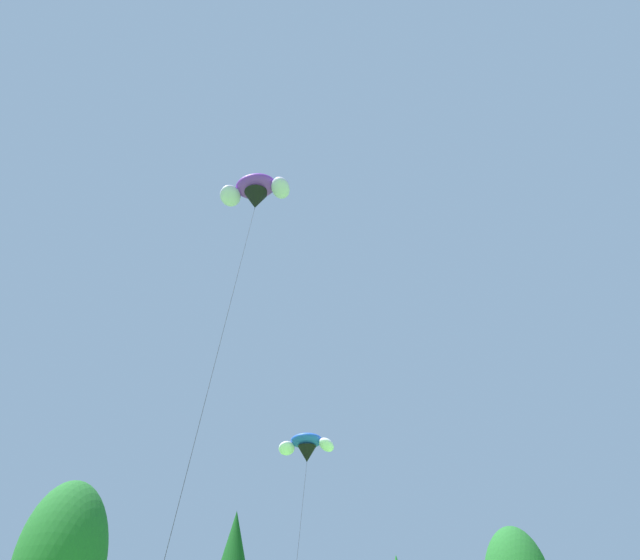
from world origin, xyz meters
The scene contains 2 objects.
parafoil_kite_high_purple centered at (-1.88, 24.83, 21.97)m, with size 5.54×8.85×21.75m.
parafoil_kite_mid_blue_white centered at (5.35, 35.01, 13.12)m, with size 6.53×11.44×12.32m.
Camera 1 is at (-7.83, 3.67, 2.14)m, focal length 32.83 mm.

